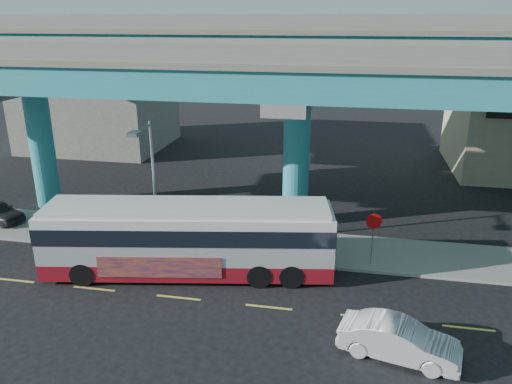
% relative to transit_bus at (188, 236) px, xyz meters
% --- Properties ---
extents(ground, '(120.00, 120.00, 0.00)m').
position_rel_transit_bus_xyz_m(ground, '(4.21, -1.98, -1.90)').
color(ground, black).
rests_on(ground, ground).
extents(sidewalk, '(70.00, 4.00, 0.15)m').
position_rel_transit_bus_xyz_m(sidewalk, '(4.21, 3.52, -1.82)').
color(sidewalk, gray).
rests_on(sidewalk, ground).
extents(lane_markings, '(58.00, 0.12, 0.01)m').
position_rel_transit_bus_xyz_m(lane_markings, '(4.21, -2.28, -1.89)').
color(lane_markings, '#D8C64C').
rests_on(lane_markings, ground).
extents(viaduct, '(52.00, 12.40, 11.70)m').
position_rel_transit_bus_xyz_m(viaduct, '(4.21, 7.13, 7.24)').
color(viaduct, teal).
rests_on(viaduct, ground).
extents(building_concrete, '(12.00, 10.00, 9.00)m').
position_rel_transit_bus_xyz_m(building_concrete, '(-15.79, 22.02, 2.60)').
color(building_concrete, gray).
rests_on(building_concrete, ground).
extents(transit_bus, '(13.75, 5.14, 3.46)m').
position_rel_transit_bus_xyz_m(transit_bus, '(0.00, 0.00, 0.00)').
color(transit_bus, maroon).
rests_on(transit_bus, ground).
extents(sedan, '(3.38, 4.93, 1.41)m').
position_rel_transit_bus_xyz_m(sedan, '(9.31, -4.58, -1.19)').
color(sedan, silver).
rests_on(sedan, ground).
extents(street_lamp, '(0.50, 2.24, 6.71)m').
position_rel_transit_bus_xyz_m(street_lamp, '(-2.36, 1.49, 2.68)').
color(street_lamp, gray).
rests_on(street_lamp, sidewalk).
extents(stop_sign, '(0.80, 0.16, 2.68)m').
position_rel_transit_bus_xyz_m(stop_sign, '(8.50, 2.20, 0.20)').
color(stop_sign, gray).
rests_on(stop_sign, sidewalk).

